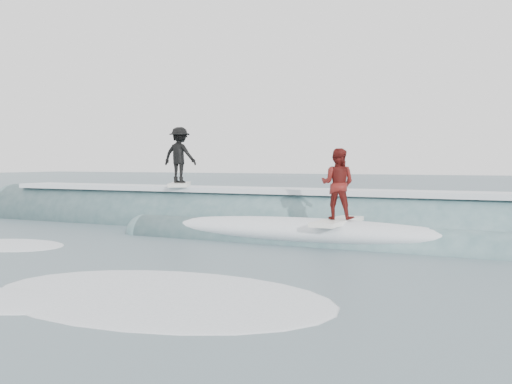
% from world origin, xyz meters
% --- Properties ---
extents(ground, '(160.00, 160.00, 0.00)m').
position_xyz_m(ground, '(0.00, 0.00, 0.00)').
color(ground, '#41535F').
rests_on(ground, ground).
extents(breaking_wave, '(21.76, 3.87, 2.19)m').
position_xyz_m(breaking_wave, '(0.25, 6.36, 0.04)').
color(breaking_wave, '#3B5E64').
rests_on(breaking_wave, ground).
extents(surfer_black, '(1.44, 2.02, 1.77)m').
position_xyz_m(surfer_black, '(-3.02, 6.67, 2.02)').
color(surfer_black, silver).
rests_on(surfer_black, ground).
extents(surfer_red, '(0.80, 2.04, 1.69)m').
position_xyz_m(surfer_red, '(2.60, 4.47, 1.29)').
color(surfer_red, white).
rests_on(surfer_red, ground).
extents(whitewater, '(11.24, 5.60, 0.10)m').
position_xyz_m(whitewater, '(-1.00, -0.70, 0.00)').
color(whitewater, white).
rests_on(whitewater, ground).
extents(far_swells, '(35.60, 8.65, 0.80)m').
position_xyz_m(far_swells, '(-0.24, 17.65, 0.00)').
color(far_swells, '#3B5E64').
rests_on(far_swells, ground).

